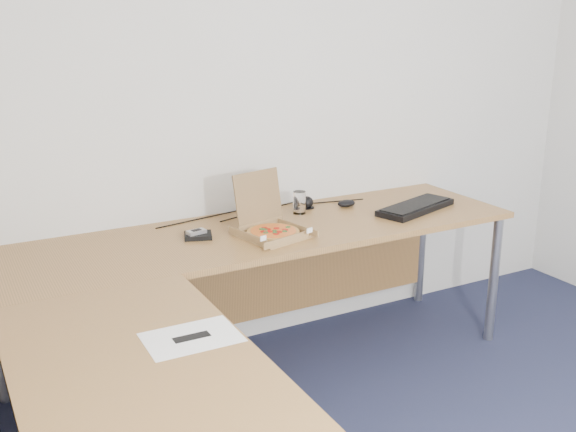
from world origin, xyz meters
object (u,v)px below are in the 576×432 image
drinking_glass (299,203)px  pizza_box (272,229)px  desk (242,277)px  wallet (198,236)px  keyboard (416,207)px

drinking_glass → pizza_box: bearing=-138.7°
pizza_box → drinking_glass: pizza_box is taller
desk → drinking_glass: 0.83m
wallet → keyboard: bearing=13.1°
desk → pizza_box: bearing=47.6°
desk → keyboard: keyboard is taller
desk → pizza_box: 0.45m
drinking_glass → wallet: 0.61m
desk → keyboard: (1.15, 0.35, 0.04)m
desk → wallet: wallet is taller
desk → drinking_glass: size_ratio=21.71×
pizza_box → wallet: 0.34m
keyboard → wallet: 1.16m
desk → pizza_box: (0.30, 0.33, 0.06)m
pizza_box → keyboard: size_ratio=0.65×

